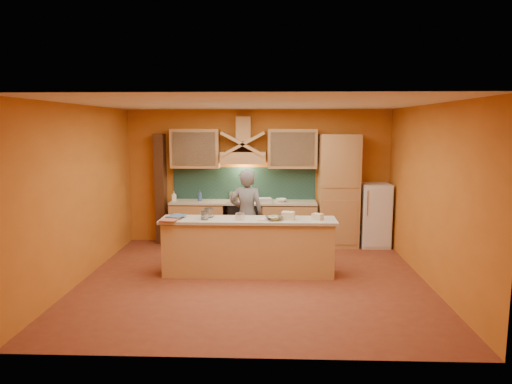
{
  "coord_description": "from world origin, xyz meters",
  "views": [
    {
      "loc": [
        0.29,
        -7.07,
        2.47
      ],
      "look_at": [
        0.01,
        0.9,
        1.31
      ],
      "focal_mm": 32.0,
      "sensor_mm": 36.0,
      "label": 1
    }
  ],
  "objects_px": {
    "stove": "(243,224)",
    "person": "(247,215)",
    "kitchen_scale": "(240,217)",
    "mixing_bowl": "(274,218)",
    "fridge": "(375,215)"
  },
  "relations": [
    {
      "from": "kitchen_scale",
      "to": "mixing_bowl",
      "type": "xyz_separation_m",
      "value": [
        0.55,
        0.02,
        -0.02
      ]
    },
    {
      "from": "stove",
      "to": "fridge",
      "type": "relative_size",
      "value": 0.69
    },
    {
      "from": "person",
      "to": "kitchen_scale",
      "type": "height_order",
      "value": "person"
    },
    {
      "from": "kitchen_scale",
      "to": "mixing_bowl",
      "type": "bearing_deg",
      "value": 19.49
    },
    {
      "from": "fridge",
      "to": "mixing_bowl",
      "type": "distance_m",
      "value": 2.9
    },
    {
      "from": "stove",
      "to": "kitchen_scale",
      "type": "xyz_separation_m",
      "value": [
        0.07,
        -2.01,
        0.54
      ]
    },
    {
      "from": "stove",
      "to": "person",
      "type": "height_order",
      "value": "person"
    },
    {
      "from": "mixing_bowl",
      "to": "kitchen_scale",
      "type": "bearing_deg",
      "value": -177.77
    },
    {
      "from": "person",
      "to": "mixing_bowl",
      "type": "height_order",
      "value": "person"
    },
    {
      "from": "stove",
      "to": "person",
      "type": "distance_m",
      "value": 1.18
    },
    {
      "from": "fridge",
      "to": "mixing_bowl",
      "type": "height_order",
      "value": "fridge"
    },
    {
      "from": "person",
      "to": "fridge",
      "type": "bearing_deg",
      "value": -150.12
    },
    {
      "from": "fridge",
      "to": "mixing_bowl",
      "type": "bearing_deg",
      "value": -136.22
    },
    {
      "from": "stove",
      "to": "mixing_bowl",
      "type": "bearing_deg",
      "value": -72.66
    },
    {
      "from": "kitchen_scale",
      "to": "fridge",
      "type": "bearing_deg",
      "value": 54.68
    }
  ]
}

